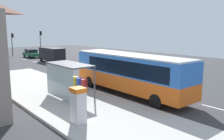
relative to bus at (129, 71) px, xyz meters
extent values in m
cube|color=#38383A|center=(1.71, 13.72, -1.86)|extent=(56.00, 92.00, 0.04)
cube|color=beige|center=(-4.69, 1.72, -1.75)|extent=(6.20, 30.00, 0.18)
cube|color=silver|center=(1.96, -6.28, -1.84)|extent=(0.16, 2.20, 0.01)
cube|color=silver|center=(1.96, -1.28, -1.84)|extent=(0.16, 2.20, 0.01)
cube|color=silver|center=(1.96, 3.72, -1.84)|extent=(0.16, 2.20, 0.01)
cube|color=silver|center=(1.96, 8.72, -1.84)|extent=(0.16, 2.20, 0.01)
cube|color=silver|center=(1.96, 13.72, -1.84)|extent=(0.16, 2.20, 0.01)
cube|color=silver|center=(1.96, 18.72, -1.84)|extent=(0.16, 2.20, 0.01)
cube|color=silver|center=(1.96, 23.72, -1.84)|extent=(0.16, 2.20, 0.01)
cube|color=silver|center=(1.96, 28.72, -1.84)|extent=(0.16, 2.20, 0.01)
cube|color=orange|center=(0.01, -0.02, -0.77)|extent=(2.59, 11.02, 1.15)
cube|color=blue|center=(0.01, -0.02, 0.53)|extent=(2.59, 11.02, 1.45)
cube|color=silver|center=(0.01, -0.02, 1.31)|extent=(2.46, 10.80, 0.12)
cube|color=black|center=(0.06, 5.43, 0.46)|extent=(2.30, 0.14, 1.22)
cube|color=black|center=(-1.20, -0.51, 0.46)|extent=(0.15, 8.58, 1.10)
cylinder|color=black|center=(-1.09, 3.89, -1.34)|extent=(0.29, 1.00, 1.00)
cylinder|color=black|center=(1.17, 3.87, -1.34)|extent=(0.29, 1.00, 1.00)
cylinder|color=black|center=(-1.15, -3.71, -1.34)|extent=(0.29, 1.00, 1.00)
cylinder|color=black|center=(1.11, -3.73, -1.34)|extent=(0.29, 1.00, 1.00)
cube|color=black|center=(3.91, 21.71, -0.52)|extent=(2.10, 5.24, 1.96)
cube|color=black|center=(3.91, 21.71, -0.19)|extent=(2.10, 3.16, 0.44)
cylinder|color=black|center=(4.85, 19.73, -1.50)|extent=(0.23, 0.68, 0.68)
cylinder|color=black|center=(3.05, 19.70, -1.50)|extent=(0.23, 0.68, 0.68)
cylinder|color=black|center=(4.77, 23.73, -1.50)|extent=(0.23, 0.68, 0.68)
cylinder|color=black|center=(2.97, 23.70, -1.50)|extent=(0.23, 0.68, 0.68)
cube|color=#195933|center=(4.01, 30.44, -1.22)|extent=(1.85, 4.42, 0.60)
cube|color=black|center=(4.01, 30.64, -0.62)|extent=(1.61, 2.39, 0.60)
cylinder|color=black|center=(4.85, 28.95, -1.52)|extent=(0.21, 0.64, 0.64)
cylinder|color=black|center=(3.21, 28.93, -1.52)|extent=(0.21, 0.64, 0.64)
cylinder|color=black|center=(4.82, 31.95, -1.52)|extent=(0.21, 0.64, 0.64)
cylinder|color=black|center=(3.18, 31.93, -1.52)|extent=(0.21, 0.64, 0.64)
cube|color=silver|center=(-6.53, -2.93, -0.81)|extent=(0.60, 0.70, 1.70)
cube|color=orange|center=(-6.53, -2.93, 0.16)|extent=(0.66, 0.76, 0.24)
cube|color=black|center=(-6.22, -2.93, -0.54)|extent=(0.03, 0.36, 0.44)
cylinder|color=red|center=(-2.49, 2.68, -1.19)|extent=(0.52, 0.52, 0.95)
cylinder|color=blue|center=(-2.49, 3.38, -1.19)|extent=(0.52, 0.52, 0.95)
cylinder|color=yellow|center=(-2.49, 4.08, -1.19)|extent=(0.52, 0.52, 0.95)
cylinder|color=#2D2D2D|center=(7.11, 33.44, 0.62)|extent=(0.14, 0.14, 4.93)
cube|color=black|center=(7.33, 33.44, 2.59)|extent=(0.24, 0.28, 0.84)
sphere|color=#360606|center=(7.45, 33.44, 2.87)|extent=(0.16, 0.16, 0.16)
sphere|color=#F2B20C|center=(7.45, 33.44, 2.59)|extent=(0.16, 0.16, 0.16)
sphere|color=black|center=(7.45, 33.44, 2.31)|extent=(0.16, 0.16, 0.16)
cylinder|color=#2D2D2D|center=(2.01, 35.04, 0.41)|extent=(0.14, 0.14, 4.51)
cube|color=black|center=(2.23, 35.04, 2.16)|extent=(0.24, 0.28, 0.84)
sphere|color=red|center=(2.35, 35.04, 2.44)|extent=(0.16, 0.16, 0.16)
sphere|color=#3C2C03|center=(2.35, 35.04, 2.16)|extent=(0.16, 0.16, 0.16)
sphere|color=black|center=(2.35, 35.04, 1.88)|extent=(0.16, 0.16, 0.16)
cube|color=#4C4C51|center=(-4.39, 1.67, 0.79)|extent=(1.80, 4.00, 0.10)
cube|color=#8CA5B2|center=(-5.24, 1.67, -0.41)|extent=(0.06, 3.80, 2.30)
cylinder|color=#4C4C51|center=(-3.54, -0.23, -0.44)|extent=(0.10, 0.10, 2.44)
cylinder|color=#4C4C51|center=(-3.54, 3.57, -0.44)|extent=(0.10, 0.10, 2.44)
camera|label=1|loc=(-12.84, -13.22, 3.22)|focal=38.02mm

